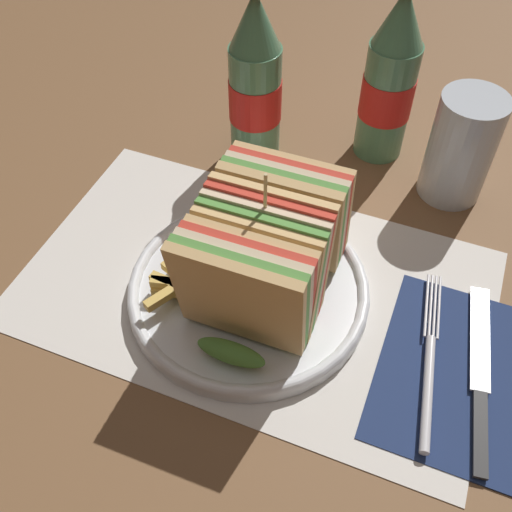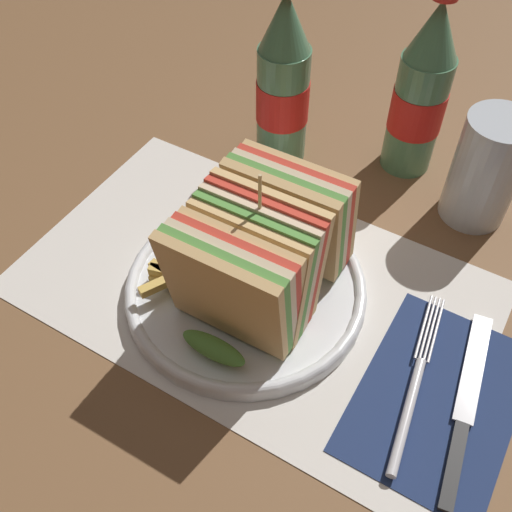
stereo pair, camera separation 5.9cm
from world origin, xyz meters
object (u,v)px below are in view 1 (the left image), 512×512
Objects in this scene: plate_main at (249,289)px; fork at (429,372)px; coke_bottle_near at (255,84)px; club_sandwich at (265,253)px; glass_near at (461,148)px; knife at (480,375)px; coke_bottle_far at (390,80)px.

fork is at bearing -7.77° from plate_main.
club_sandwich is at bearing -65.93° from coke_bottle_near.
glass_near is at bearing 5.03° from coke_bottle_near.
knife is 1.55× the size of glass_near.
coke_bottle_near reaches higher than fork.
fork is at bearing -67.48° from coke_bottle_far.
knife is at bearing -2.06° from club_sandwich.
club_sandwich is 0.96× the size of fork.
knife is 0.34m from coke_bottle_far.
fork is 1.50× the size of glass_near.
glass_near is at bearing 58.62° from club_sandwich.
plate_main is at bearing -69.84° from coke_bottle_near.
plate_main is at bearing 169.31° from knife.
fork is at bearing -168.34° from knife.
club_sandwich is 0.23m from coke_bottle_near.
coke_bottle_near and coke_bottle_far have the same top height.
coke_bottle_near reaches higher than knife.
club_sandwich is 0.18m from fork.
plate_main reaches higher than knife.
fork is at bearing -83.93° from glass_near.
coke_bottle_far is (0.14, 0.06, 0.00)m from coke_bottle_near.
plate_main is 0.07m from club_sandwich.
coke_bottle_near is at bearing -174.97° from glass_near.
glass_near is at bearing 87.73° from fork.
coke_bottle_far is at bearing 156.31° from glass_near.
glass_near reaches higher than fork.
coke_bottle_far reaches higher than glass_near.
coke_bottle_far is 1.82× the size of glass_near.
fork is 0.26m from glass_near.
coke_bottle_near is 0.24m from glass_near.
coke_bottle_near is at bearing 136.16° from knife.
coke_bottle_near is at bearing 110.16° from plate_main.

